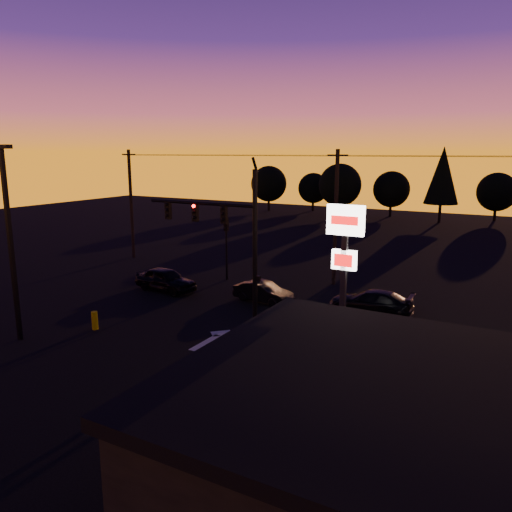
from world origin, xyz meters
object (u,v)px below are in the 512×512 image
(traffic_signal_mast, at_px, (228,230))
(car_right, at_px, (371,302))
(parking_lot_light, at_px, (9,231))
(car_mid, at_px, (263,292))
(bollard, at_px, (95,320))
(car_left, at_px, (166,279))
(pylon_sign, at_px, (344,252))
(secondary_signal, at_px, (226,240))
(suv_parked, at_px, (377,390))

(traffic_signal_mast, bearing_deg, car_right, 39.68)
(parking_lot_light, height_order, car_mid, parking_lot_light)
(bollard, relative_size, car_left, 0.21)
(pylon_sign, relative_size, car_left, 1.57)
(pylon_sign, xyz_separation_m, car_mid, (-7.22, 6.57, -4.30))
(car_left, xyz_separation_m, car_mid, (6.70, 0.88, -0.13))
(car_mid, bearing_deg, bollard, 154.05)
(traffic_signal_mast, height_order, pylon_sign, traffic_signal_mast)
(pylon_sign, bearing_deg, secondary_signal, 140.23)
(parking_lot_light, height_order, car_right, parking_lot_light)
(bollard, bearing_deg, car_mid, 57.90)
(pylon_sign, xyz_separation_m, car_left, (-13.93, 5.69, -4.18))
(traffic_signal_mast, distance_m, car_mid, 5.94)
(traffic_signal_mast, height_order, bollard, traffic_signal_mast)
(traffic_signal_mast, xyz_separation_m, bollard, (-5.33, -4.22, -4.47))
(traffic_signal_mast, relative_size, suv_parked, 1.61)
(parking_lot_light, height_order, bollard, parking_lot_light)
(pylon_sign, xyz_separation_m, car_right, (-0.98, 7.57, -4.25))
(secondary_signal, bearing_deg, traffic_signal_mast, -56.81)
(traffic_signal_mast, distance_m, suv_parked, 11.55)
(bollard, xyz_separation_m, car_right, (11.45, 9.30, 0.20))
(parking_lot_light, relative_size, car_left, 2.11)
(traffic_signal_mast, xyz_separation_m, parking_lot_light, (-7.40, -6.99, 0.33))
(car_left, relative_size, car_right, 0.94)
(secondary_signal, relative_size, car_mid, 1.17)
(parking_lot_light, bearing_deg, car_left, 86.77)
(traffic_signal_mast, height_order, suv_parked, traffic_signal_mast)
(bollard, height_order, car_mid, car_mid)
(car_mid, relative_size, suv_parked, 0.69)
(car_left, bearing_deg, bollard, -163.33)
(traffic_signal_mast, height_order, parking_lot_light, parking_lot_light)
(pylon_sign, relative_size, car_right, 1.48)
(car_left, bearing_deg, pylon_sign, -106.95)
(traffic_signal_mast, relative_size, car_left, 1.98)
(pylon_sign, xyz_separation_m, bollard, (-12.43, -1.73, -4.45))
(secondary_signal, xyz_separation_m, car_left, (-1.93, -4.30, -2.12))
(car_mid, height_order, car_right, car_right)
(parking_lot_light, distance_m, car_left, 11.16)
(bollard, bearing_deg, traffic_signal_mast, 38.39)
(traffic_signal_mast, height_order, car_left, traffic_signal_mast)
(parking_lot_light, bearing_deg, car_right, 41.75)
(pylon_sign, distance_m, bollard, 13.32)
(traffic_signal_mast, relative_size, parking_lot_light, 0.94)
(bollard, relative_size, car_right, 0.20)
(car_right, bearing_deg, car_mid, -83.22)
(parking_lot_light, height_order, car_left, parking_lot_light)
(traffic_signal_mast, height_order, car_right, traffic_signal_mast)
(car_left, xyz_separation_m, suv_parked, (16.22, -8.44, 0.00))
(car_right, bearing_deg, car_left, -84.03)
(parking_lot_light, bearing_deg, pylon_sign, 17.23)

